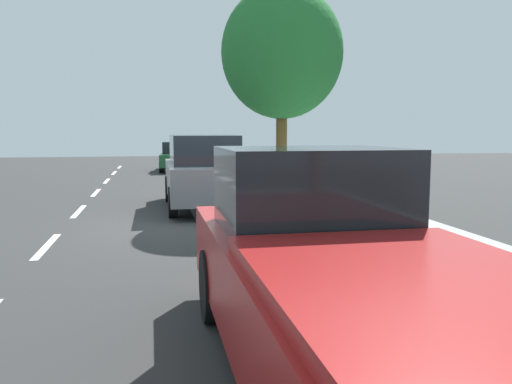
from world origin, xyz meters
The scene contains 13 objects.
ground centered at (0.00, 0.00, 0.00)m, with size 63.55×63.55×0.00m, color #2E2E2E.
sidewalk centered at (3.48, 0.00, 0.08)m, with size 3.38×39.72×0.17m, color #99A19A.
curb_edge centered at (1.71, 0.00, 0.08)m, with size 0.16×39.72×0.17m, color gray.
lane_stripe_centre centered at (-2.72, 0.14, 0.00)m, with size 0.14×40.00×0.01m.
lane_stripe_bike_edge centered at (0.24, 0.00, 0.00)m, with size 0.12×39.72×0.01m, color white.
parked_pickup_red_nearest centered at (0.76, -7.84, 0.90)m, with size 2.05×5.31×1.95m.
parked_suv_grey_second centered at (0.55, 2.27, 1.03)m, with size 1.97×4.70×1.99m.
parked_sedan_green_mid centered at (0.51, 15.84, 0.75)m, with size 2.07×4.51×1.52m.
bicycle_at_curb centered at (1.25, -2.82, 0.39)m, with size 1.66×0.73×0.79m.
cyclist_with_backpack centered at (1.47, -3.27, 1.04)m, with size 0.47×0.61×1.71m.
street_tree_mid_block centered at (2.68, 1.97, 4.18)m, with size 3.26×3.26×5.79m.
pedestrian_on_phone centered at (3.41, -3.46, 1.08)m, with size 0.57×0.37×1.62m.
fire_hydrant centered at (2.14, -0.29, 0.59)m, with size 0.22×0.22×0.84m.
Camera 1 is at (-0.75, -11.92, 2.12)m, focal length 36.56 mm.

